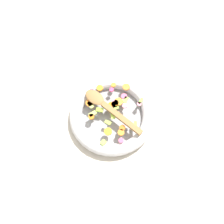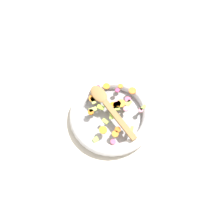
# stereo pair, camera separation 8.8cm
# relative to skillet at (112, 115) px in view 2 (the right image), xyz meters

# --- Properties ---
(ground_plane) EXTENTS (4.00, 4.00, 0.00)m
(ground_plane) POSITION_rel_skillet_xyz_m (0.00, 0.00, -0.02)
(ground_plane) COLOR beige
(skillet) EXTENTS (0.35, 0.35, 0.05)m
(skillet) POSITION_rel_skillet_xyz_m (0.00, 0.00, 0.00)
(skillet) COLOR gray
(skillet) RESTS_ON ground_plane
(chopped_vegetables) EXTENTS (0.24, 0.30, 0.01)m
(chopped_vegetables) POSITION_rel_skillet_xyz_m (0.00, -0.02, 0.03)
(chopped_vegetables) COLOR orange
(chopped_vegetables) RESTS_ON skillet
(wooden_spoon) EXTENTS (0.28, 0.14, 0.01)m
(wooden_spoon) POSITION_rel_skillet_xyz_m (0.03, -0.01, 0.04)
(wooden_spoon) COLOR olive
(wooden_spoon) RESTS_ON chopped_vegetables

